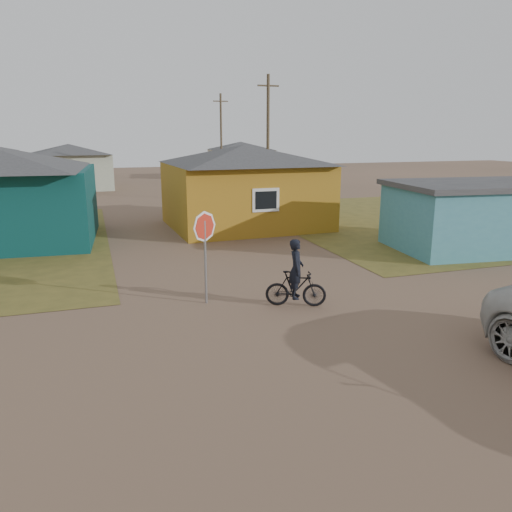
{
  "coord_description": "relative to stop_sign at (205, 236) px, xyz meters",
  "views": [
    {
      "loc": [
        -4.5,
        -8.95,
        4.4
      ],
      "look_at": [
        -0.56,
        3.0,
        1.3
      ],
      "focal_mm": 35.0,
      "sensor_mm": 36.0,
      "label": 1
    }
  ],
  "objects": [
    {
      "name": "house_pale_west",
      "position": [
        -4.19,
        30.56,
        0.04
      ],
      "size": [
        7.04,
        6.15,
        3.6
      ],
      "color": "#A0A68F",
      "rests_on": "ground"
    },
    {
      "name": "ground",
      "position": [
        1.81,
        -3.44,
        -1.82
      ],
      "size": [
        120.0,
        120.0,
        0.0
      ],
      "primitive_type": "plane",
      "color": "brown"
    },
    {
      "name": "house_beige_east",
      "position": [
        11.81,
        36.56,
        0.04
      ],
      "size": [
        6.95,
        6.05,
        3.6
      ],
      "color": "tan",
      "rests_on": "ground"
    },
    {
      "name": "stop_sign",
      "position": [
        0.0,
        0.0,
        0.0
      ],
      "size": [
        0.8,
        0.2,
        2.48
      ],
      "color": "gray",
      "rests_on": "ground"
    },
    {
      "name": "cyclist",
      "position": [
        2.17,
        -0.95,
        -1.17
      ],
      "size": [
        1.63,
        1.03,
        1.79
      ],
      "color": "black",
      "rests_on": "ground"
    },
    {
      "name": "utility_pole_far",
      "position": [
        9.31,
        34.56,
        2.32
      ],
      "size": [
        1.4,
        0.2,
        8.0
      ],
      "color": "brown",
      "rests_on": "ground"
    },
    {
      "name": "utility_pole_near",
      "position": [
        8.31,
        18.56,
        2.32
      ],
      "size": [
        1.4,
        0.2,
        8.0
      ],
      "color": "brown",
      "rests_on": "ground"
    },
    {
      "name": "grass_ne",
      "position": [
        15.81,
        9.56,
        -1.81
      ],
      "size": [
        20.0,
        18.0,
        0.0
      ],
      "primitive_type": "cube",
      "color": "brown",
      "rests_on": "ground"
    },
    {
      "name": "shed_turquoise",
      "position": [
        11.31,
        3.06,
        -0.51
      ],
      "size": [
        6.71,
        4.93,
        2.6
      ],
      "color": "teal",
      "rests_on": "ground"
    },
    {
      "name": "house_yellow",
      "position": [
        4.31,
        10.56,
        0.18
      ],
      "size": [
        7.72,
        6.76,
        3.9
      ],
      "color": "#A17018",
      "rests_on": "ground"
    }
  ]
}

